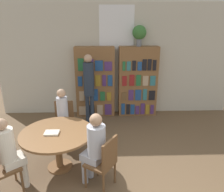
{
  "coord_description": "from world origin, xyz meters",
  "views": [
    {
      "loc": [
        -0.32,
        -2.31,
        2.55
      ],
      "look_at": [
        -0.17,
        1.96,
        1.05
      ],
      "focal_mm": 35.0,
      "sensor_mm": 36.0,
      "label": 1
    }
  ],
  "objects": [
    {
      "name": "flower_vase",
      "position": [
        0.57,
        3.4,
        2.22
      ],
      "size": [
        0.36,
        0.36,
        0.53
      ],
      "color": "slate",
      "rests_on": "bookshelf_right"
    },
    {
      "name": "chair_far_side",
      "position": [
        -0.34,
        0.54,
        0.49
      ],
      "size": [
        0.55,
        0.55,
        0.89
      ],
      "rotation": [
        0.0,
        0.0,
        1.0
      ],
      "color": "brown",
      "rests_on": "ground_plane"
    },
    {
      "name": "librarian_standing",
      "position": [
        -0.71,
        2.9,
        1.07
      ],
      "size": [
        0.26,
        0.53,
        1.77
      ],
      "color": "#232D3D",
      "rests_on": "ground_plane"
    },
    {
      "name": "reading_table",
      "position": [
        -1.16,
        1.06,
        0.61
      ],
      "size": [
        1.26,
        1.26,
        0.72
      ],
      "color": "brown",
      "rests_on": "ground_plane"
    },
    {
      "name": "open_book_on_table",
      "position": [
        -1.23,
        1.01,
        0.74
      ],
      "size": [
        0.24,
        0.18,
        0.03
      ],
      "color": "silver",
      "rests_on": "reading_table"
    },
    {
      "name": "chair_left_side",
      "position": [
        -1.21,
        2.03,
        0.49
      ],
      "size": [
        0.42,
        0.42,
        0.89
      ],
      "rotation": [
        0.0,
        0.0,
        -3.09
      ],
      "color": "brown",
      "rests_on": "ground_plane"
    },
    {
      "name": "seated_reader_back",
      "position": [
        -1.77,
        0.56,
        0.7
      ],
      "size": [
        0.43,
        0.42,
        1.23
      ],
      "rotation": [
        0.0,
        0.0,
        -0.89
      ],
      "color": "silver",
      "rests_on": "ground_plane"
    },
    {
      "name": "wall_back",
      "position": [
        0.0,
        3.59,
        1.51
      ],
      "size": [
        6.4,
        0.07,
        3.0
      ],
      "color": "beige",
      "rests_on": "ground_plane"
    },
    {
      "name": "seated_reader_left",
      "position": [
        -1.2,
        1.84,
        0.68
      ],
      "size": [
        0.24,
        0.36,
        1.23
      ],
      "rotation": [
        0.0,
        0.0,
        -3.09
      ],
      "color": "#B2B7C6",
      "rests_on": "ground_plane"
    },
    {
      "name": "seated_reader_right",
      "position": [
        -0.49,
        0.63,
        0.72
      ],
      "size": [
        0.42,
        0.41,
        1.25
      ],
      "rotation": [
        0.0,
        0.0,
        1.0
      ],
      "color": "#B2B7C6",
      "rests_on": "ground_plane"
    },
    {
      "name": "bookshelf_right",
      "position": [
        0.58,
        3.4,
        0.94
      ],
      "size": [
        1.04,
        0.34,
        1.89
      ],
      "color": "brown",
      "rests_on": "ground_plane"
    },
    {
      "name": "bookshelf_left",
      "position": [
        -0.58,
        3.4,
        0.94
      ],
      "size": [
        1.04,
        0.34,
        1.89
      ],
      "color": "brown",
      "rests_on": "ground_plane"
    }
  ]
}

